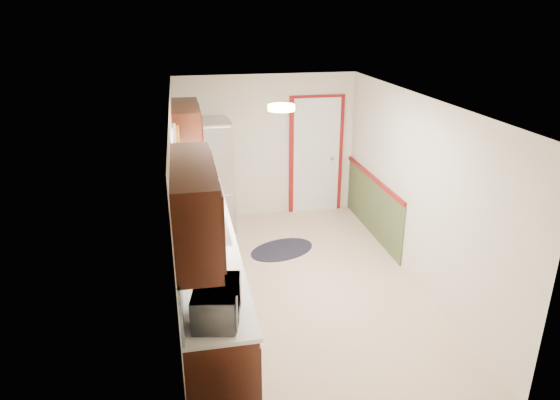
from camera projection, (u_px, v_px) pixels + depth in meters
name	position (u px, v px, depth m)	size (l,w,h in m)	color
room_shell	(302.00, 198.00, 6.10)	(3.20, 5.20, 2.52)	beige
kitchen_run	(203.00, 246.00, 5.74)	(0.63, 4.00, 2.20)	black
back_wall_trim	(328.00, 166.00, 8.41)	(1.12, 2.30, 2.08)	maroon
ceiling_fixture	(281.00, 108.00, 5.44)	(0.30, 0.30, 0.06)	#FFD88C
microwave	(217.00, 299.00, 4.12)	(0.55, 0.30, 0.37)	white
refrigerator	(209.00, 176.00, 7.90)	(0.78, 0.76, 1.78)	#B7B7BC
rug	(282.00, 250.00, 7.45)	(1.02, 0.66, 0.01)	black
cooktop	(201.00, 199.00, 6.79)	(0.54, 0.65, 0.02)	black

